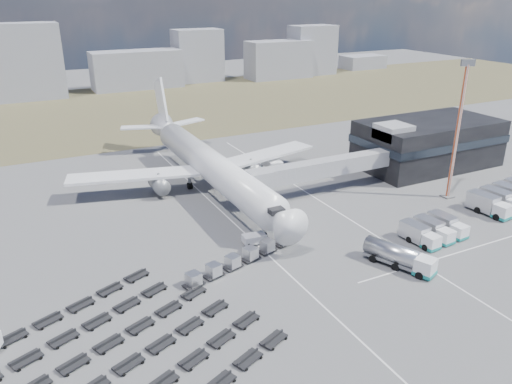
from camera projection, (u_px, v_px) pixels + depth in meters
name	position (u px, v px, depth m)	size (l,w,h in m)	color
ground	(294.00, 264.00, 70.07)	(420.00, 420.00, 0.00)	#565659
grass_strip	(119.00, 110.00, 161.15)	(420.00, 90.00, 0.01)	#4E462F
lane_markings	(339.00, 241.00, 76.64)	(47.12, 110.00, 0.01)	silver
terminal	(428.00, 142.00, 107.92)	(30.40, 16.40, 11.00)	black
jet_bridge	(312.00, 170.00, 91.74)	(30.30, 3.80, 7.05)	#939399
airliner	(207.00, 163.00, 94.90)	(51.59, 64.53, 17.62)	white
skyline	(55.00, 69.00, 183.37)	(298.64, 26.88, 25.76)	gray
fuel_tanker	(399.00, 256.00, 68.83)	(6.17, 10.26, 3.25)	white
pushback_tug	(254.00, 239.00, 75.46)	(3.45, 1.94, 1.54)	white
catering_truck	(272.00, 166.00, 104.58)	(3.74, 7.01, 3.06)	white
service_trucks_near	(434.00, 230.00, 76.92)	(9.28, 7.36, 2.65)	white
service_trucks_far	(508.00, 198.00, 88.15)	(14.49, 9.00, 3.06)	white
uld_row	(242.00, 258.00, 69.65)	(19.06, 7.01, 1.76)	black
baggage_dollies	(118.00, 357.00, 51.78)	(34.48, 32.55, 0.76)	black
floodlight_mast	(457.00, 132.00, 88.25)	(2.36, 1.94, 25.06)	#B7441D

